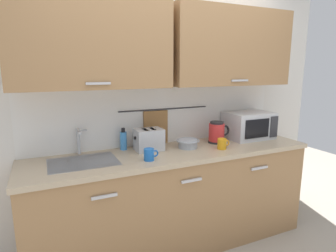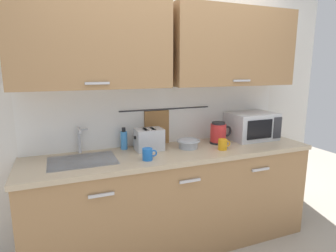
{
  "view_description": "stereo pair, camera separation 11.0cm",
  "coord_description": "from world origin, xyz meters",
  "px_view_note": "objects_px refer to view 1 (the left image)",
  "views": [
    {
      "loc": [
        -1.03,
        -1.84,
        1.61
      ],
      "look_at": [
        -0.05,
        0.33,
        1.12
      ],
      "focal_mm": 30.15,
      "sensor_mm": 36.0,
      "label": 1
    },
    {
      "loc": [
        -0.93,
        -1.88,
        1.61
      ],
      "look_at": [
        -0.05,
        0.33,
        1.12
      ],
      "focal_mm": 30.15,
      "sensor_mm": 36.0,
      "label": 2
    }
  ],
  "objects_px": {
    "dish_soap_bottle": "(123,140)",
    "toaster": "(149,140)",
    "mug_by_kettle": "(222,144)",
    "electric_kettle": "(217,132)",
    "mixing_bowl": "(188,143)",
    "mug_near_sink": "(149,154)",
    "microwave": "(248,125)"
  },
  "relations": [
    {
      "from": "electric_kettle",
      "to": "mixing_bowl",
      "type": "height_order",
      "value": "electric_kettle"
    },
    {
      "from": "mug_near_sink",
      "to": "toaster",
      "type": "xyz_separation_m",
      "value": [
        0.1,
        0.26,
        0.05
      ]
    },
    {
      "from": "dish_soap_bottle",
      "to": "mug_near_sink",
      "type": "bearing_deg",
      "value": -74.66
    },
    {
      "from": "mug_near_sink",
      "to": "dish_soap_bottle",
      "type": "bearing_deg",
      "value": 105.34
    },
    {
      "from": "mug_by_kettle",
      "to": "mug_near_sink",
      "type": "bearing_deg",
      "value": -177.54
    },
    {
      "from": "mixing_bowl",
      "to": "mug_by_kettle",
      "type": "distance_m",
      "value": 0.31
    },
    {
      "from": "mixing_bowl",
      "to": "mug_by_kettle",
      "type": "xyz_separation_m",
      "value": [
        0.26,
        -0.16,
        0.0
      ]
    },
    {
      "from": "mug_by_kettle",
      "to": "mixing_bowl",
      "type": "bearing_deg",
      "value": 148.78
    },
    {
      "from": "microwave",
      "to": "mug_by_kettle",
      "type": "height_order",
      "value": "microwave"
    },
    {
      "from": "electric_kettle",
      "to": "dish_soap_bottle",
      "type": "height_order",
      "value": "electric_kettle"
    },
    {
      "from": "toaster",
      "to": "mixing_bowl",
      "type": "bearing_deg",
      "value": -12.24
    },
    {
      "from": "dish_soap_bottle",
      "to": "mug_by_kettle",
      "type": "relative_size",
      "value": 1.63
    },
    {
      "from": "mixing_bowl",
      "to": "toaster",
      "type": "xyz_separation_m",
      "value": [
        -0.35,
        0.08,
        0.05
      ]
    },
    {
      "from": "mug_by_kettle",
      "to": "dish_soap_bottle",
      "type": "bearing_deg",
      "value": 157.03
    },
    {
      "from": "electric_kettle",
      "to": "toaster",
      "type": "bearing_deg",
      "value": 177.64
    },
    {
      "from": "mixing_bowl",
      "to": "toaster",
      "type": "distance_m",
      "value": 0.36
    },
    {
      "from": "microwave",
      "to": "mug_near_sink",
      "type": "bearing_deg",
      "value": -167.57
    },
    {
      "from": "electric_kettle",
      "to": "dish_soap_bottle",
      "type": "xyz_separation_m",
      "value": [
        -0.89,
        0.14,
        -0.01
      ]
    },
    {
      "from": "mug_near_sink",
      "to": "mixing_bowl",
      "type": "height_order",
      "value": "mug_near_sink"
    },
    {
      "from": "mixing_bowl",
      "to": "mug_by_kettle",
      "type": "bearing_deg",
      "value": -31.22
    },
    {
      "from": "microwave",
      "to": "mug_by_kettle",
      "type": "bearing_deg",
      "value": -154.34
    },
    {
      "from": "dish_soap_bottle",
      "to": "mixing_bowl",
      "type": "distance_m",
      "value": 0.58
    },
    {
      "from": "microwave",
      "to": "mixing_bowl",
      "type": "xyz_separation_m",
      "value": [
        -0.75,
        -0.07,
        -0.09
      ]
    },
    {
      "from": "electric_kettle",
      "to": "mug_near_sink",
      "type": "bearing_deg",
      "value": -163.31
    },
    {
      "from": "mug_near_sink",
      "to": "mixing_bowl",
      "type": "relative_size",
      "value": 0.56
    },
    {
      "from": "mixing_bowl",
      "to": "toaster",
      "type": "bearing_deg",
      "value": 167.76
    },
    {
      "from": "dish_soap_bottle",
      "to": "mug_by_kettle",
      "type": "height_order",
      "value": "dish_soap_bottle"
    },
    {
      "from": "mixing_bowl",
      "to": "mug_by_kettle",
      "type": "height_order",
      "value": "mug_by_kettle"
    },
    {
      "from": "dish_soap_bottle",
      "to": "mixing_bowl",
      "type": "xyz_separation_m",
      "value": [
        0.55,
        -0.18,
        -0.04
      ]
    },
    {
      "from": "mixing_bowl",
      "to": "toaster",
      "type": "height_order",
      "value": "toaster"
    },
    {
      "from": "dish_soap_bottle",
      "to": "toaster",
      "type": "bearing_deg",
      "value": -28.52
    },
    {
      "from": "microwave",
      "to": "mug_near_sink",
      "type": "relative_size",
      "value": 3.83
    }
  ]
}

